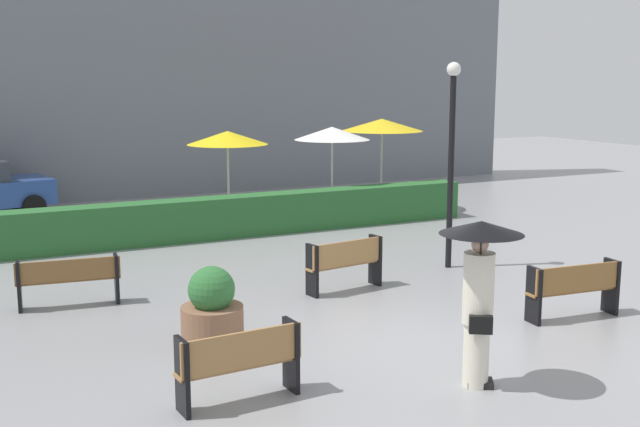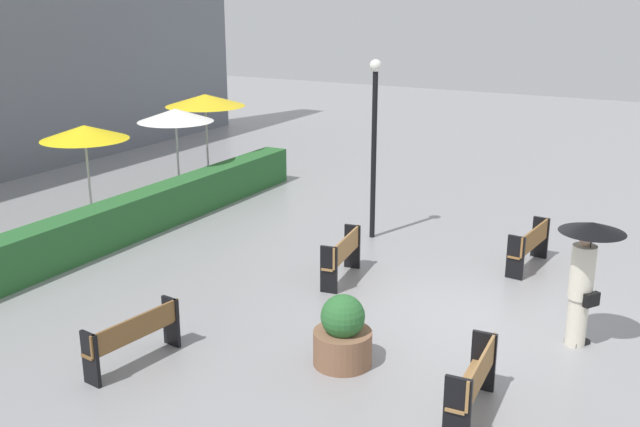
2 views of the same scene
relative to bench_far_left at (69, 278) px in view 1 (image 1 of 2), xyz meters
name	(u,v)px [view 1 (image 1 of 2)]	position (x,y,z in m)	size (l,w,h in m)	color
ground_plane	(410,342)	(4.13, -4.07, -0.50)	(60.00, 60.00, 0.00)	gray
bench_far_left	(69,278)	(0.00, 0.00, 0.00)	(1.70, 0.54, 0.83)	brown
bench_near_right	(575,287)	(7.09, -4.29, 0.03)	(1.65, 0.50, 0.90)	olive
bench_near_left	(240,361)	(1.16, -4.96, 0.02)	(1.53, 0.44, 0.90)	#9E7242
bench_mid_center	(346,261)	(4.62, -1.20, 0.05)	(1.56, 0.54, 0.93)	#9E7242
pedestrian_with_umbrella	(479,279)	(3.95, -5.83, 0.89)	(1.02, 1.02, 2.12)	silver
planter_pot	(212,310)	(1.57, -2.77, -0.01)	(0.91, 0.91, 1.13)	brown
lamp_post	(452,144)	(7.33, -0.58, 2.00)	(0.28, 0.28, 4.10)	black
patio_umbrella_yellow	(228,138)	(5.06, 6.09, 1.75)	(2.12, 2.12, 2.43)	silver
patio_umbrella_white	(332,134)	(7.90, 5.62, 1.80)	(2.07, 2.07, 2.48)	silver
patio_umbrella_yellow_far	(382,125)	(9.69, 5.98, 1.96)	(2.35, 2.35, 2.64)	silver
hedge_strip	(236,216)	(4.60, 4.33, -0.01)	(12.70, 0.70, 0.98)	#28602D
building_facade	(135,45)	(4.13, 11.93, 4.31)	(28.00, 1.20, 9.63)	slate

